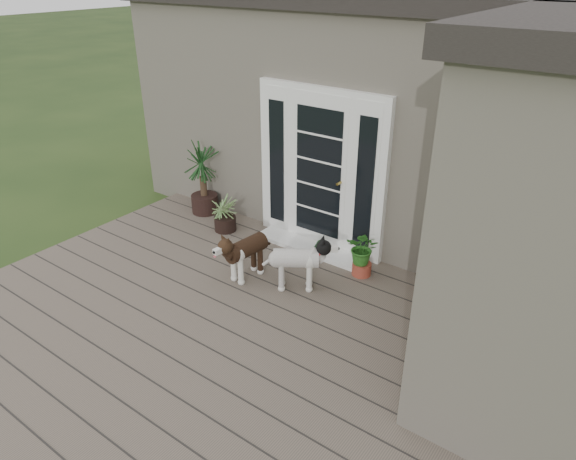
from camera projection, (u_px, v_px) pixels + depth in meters
The scene contains 15 objects.
deck at pixel (222, 331), 5.61m from camera, with size 6.20×4.60×0.12m, color #6B5B4C.
house_main at pixel (405, 113), 7.97m from camera, with size 7.40×4.00×3.10m, color #665E54.
house_wing at pixel (569, 248), 4.19m from camera, with size 1.60×2.40×3.10m, color #665E54.
door_unit at pixel (320, 170), 6.77m from camera, with size 1.90×0.14×2.15m, color white.
door_step at pixel (310, 247), 7.11m from camera, with size 1.60×0.40×0.05m, color white.
brindle_dog at pixel (247, 256), 6.33m from camera, with size 0.31×0.72×0.60m, color #321E12, non-canonical shape.
white_dog at pixel (296, 266), 6.12m from camera, with size 0.31×0.72×0.60m, color white, non-canonical shape.
spider_plant at pixel (225, 213), 7.48m from camera, with size 0.53×0.53×0.56m, color #87A263, non-canonical shape.
yucca at pixel (203, 178), 7.91m from camera, with size 0.77×0.77×1.12m, color black, non-canonical shape.
herb_a at pixel (362, 257), 6.41m from camera, with size 0.40×0.40×0.51m, color #1B4F16.
herb_b at pixel (436, 270), 6.05m from camera, with size 0.39×0.39×0.58m, color #2B601B.
herb_c at pixel (472, 284), 5.84m from camera, with size 0.34×0.34×0.54m, color #204F16.
sapling at pixel (476, 263), 4.98m from camera, with size 0.54×0.54×1.85m, color #164E17, non-canonical shape.
clog_left at pixel (319, 248), 7.02m from camera, with size 0.15×0.33×0.10m, color black, non-canonical shape.
clog_right at pixel (303, 259), 6.78m from camera, with size 0.13×0.27×0.08m, color #13311C, non-canonical shape.
Camera 1 is at (3.23, -2.79, 3.60)m, focal length 32.43 mm.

